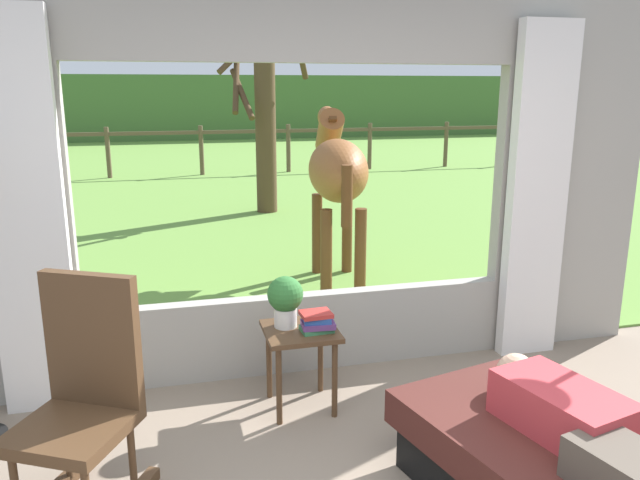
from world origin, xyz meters
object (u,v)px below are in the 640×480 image
(reclining_person, at_px, (590,433))
(rocking_chair, at_px, (83,398))
(pasture_tree, at_px, (265,122))
(book_stack, at_px, (317,322))
(horse, at_px, (337,171))
(potted_plant, at_px, (285,298))
(side_table, at_px, (301,343))

(reclining_person, distance_m, rocking_chair, 2.26)
(rocking_chair, bearing_deg, pasture_tree, 102.16)
(pasture_tree, bearing_deg, book_stack, -96.80)
(rocking_chair, relative_size, horse, 0.62)
(rocking_chair, height_order, potted_plant, rocking_chair)
(side_table, bearing_deg, horse, 69.09)
(rocking_chair, distance_m, horse, 3.71)
(rocking_chair, bearing_deg, horse, 83.86)
(book_stack, height_order, horse, horse)
(reclining_person, bearing_deg, potted_plant, 110.38)
(reclining_person, bearing_deg, horse, 77.02)
(reclining_person, relative_size, side_table, 2.74)
(rocking_chair, relative_size, pasture_tree, 0.34)
(potted_plant, distance_m, horse, 2.55)
(potted_plant, bearing_deg, side_table, -36.87)
(horse, height_order, pasture_tree, pasture_tree)
(pasture_tree, bearing_deg, rocking_chair, -106.45)
(book_stack, xyz_separation_m, pasture_tree, (0.74, 6.24, 0.85))
(rocking_chair, distance_m, potted_plant, 1.31)
(side_table, relative_size, potted_plant, 1.63)
(reclining_person, relative_size, pasture_tree, 0.43)
(side_table, relative_size, pasture_tree, 0.16)
(book_stack, bearing_deg, rocking_chair, -155.56)
(book_stack, xyz_separation_m, horse, (0.82, 2.43, 0.57))
(side_table, distance_m, horse, 2.64)
(side_table, xyz_separation_m, horse, (0.90, 2.37, 0.73))
(potted_plant, bearing_deg, pasture_tree, 81.52)
(pasture_tree, bearing_deg, side_table, -97.67)
(potted_plant, relative_size, pasture_tree, 0.10)
(book_stack, bearing_deg, pasture_tree, 83.20)
(potted_plant, relative_size, book_stack, 1.53)
(reclining_person, height_order, potted_plant, potted_plant)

